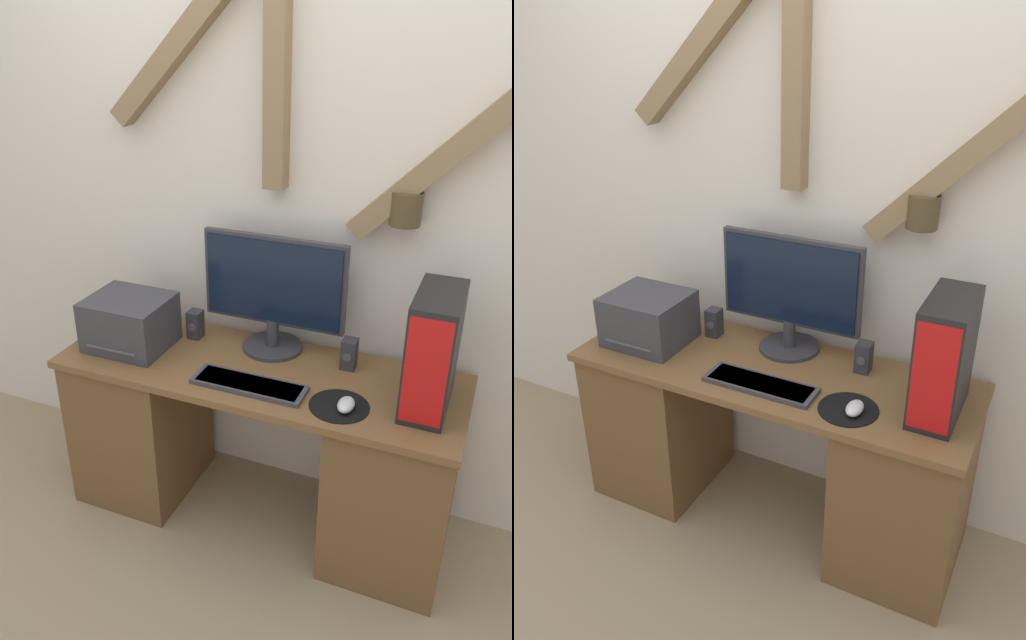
% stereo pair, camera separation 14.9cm
% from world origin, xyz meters
% --- Properties ---
extents(ground_plane, '(12.00, 12.00, 0.00)m').
position_xyz_m(ground_plane, '(0.00, 0.00, 0.00)').
color(ground_plane, '#9E8966').
extents(wall_back, '(6.40, 0.16, 2.73)m').
position_xyz_m(wall_back, '(0.00, 0.61, 1.36)').
color(wall_back, silver).
rests_on(wall_back, ground_plane).
extents(desk, '(1.61, 0.56, 0.74)m').
position_xyz_m(desk, '(0.00, 0.28, 0.38)').
color(desk, brown).
rests_on(desk, ground_plane).
extents(monitor, '(0.59, 0.25, 0.49)m').
position_xyz_m(monitor, '(-0.01, 0.46, 1.00)').
color(monitor, '#333338').
rests_on(monitor, desk).
extents(keyboard, '(0.43, 0.14, 0.02)m').
position_xyz_m(keyboard, '(0.02, 0.14, 0.75)').
color(keyboard, '#3D3D42').
rests_on(keyboard, desk).
extents(mousepad, '(0.22, 0.22, 0.00)m').
position_xyz_m(mousepad, '(0.37, 0.15, 0.74)').
color(mousepad, black).
rests_on(mousepad, desk).
extents(mouse, '(0.06, 0.10, 0.04)m').
position_xyz_m(mouse, '(0.39, 0.13, 0.76)').
color(mouse, silver).
rests_on(mouse, mousepad).
extents(computer_tower, '(0.15, 0.33, 0.43)m').
position_xyz_m(computer_tower, '(0.65, 0.28, 0.96)').
color(computer_tower, black).
rests_on(computer_tower, desk).
extents(printer, '(0.32, 0.29, 0.21)m').
position_xyz_m(printer, '(-0.57, 0.25, 0.85)').
color(printer, '#38383D').
rests_on(printer, desk).
extents(speaker_left, '(0.06, 0.07, 0.12)m').
position_xyz_m(speaker_left, '(-0.35, 0.42, 0.80)').
color(speaker_left, '#2D2D33').
rests_on(speaker_left, desk).
extents(speaker_right, '(0.06, 0.07, 0.12)m').
position_xyz_m(speaker_right, '(0.32, 0.42, 0.80)').
color(speaker_right, '#2D2D33').
rests_on(speaker_right, desk).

